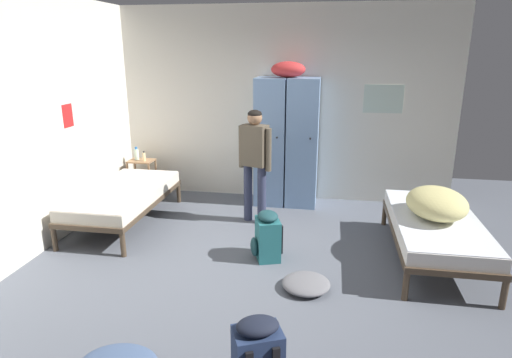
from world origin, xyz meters
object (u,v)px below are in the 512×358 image
(shelf_unit, at_px, (142,174))
(bed_left_rear, at_px, (124,196))
(bed_right, at_px, (435,227))
(person_traveler, at_px, (255,156))
(locker_bank, at_px, (287,140))
(lotion_bottle, at_px, (144,157))
(backpack_navy, at_px, (257,356))
(bedding_heap, at_px, (437,203))
(water_bottle, at_px, (136,154))
(clothes_pile_grey, at_px, (306,284))
(backpack_teal, at_px, (267,236))

(shelf_unit, height_order, bed_left_rear, shelf_unit)
(bed_right, height_order, person_traveler, person_traveler)
(shelf_unit, height_order, person_traveler, person_traveler)
(locker_bank, bearing_deg, shelf_unit, -179.21)
(bed_right, relative_size, bed_left_rear, 1.00)
(bed_right, distance_m, lotion_bottle, 4.27)
(backpack_navy, bearing_deg, bed_right, 54.72)
(bedding_heap, distance_m, water_bottle, 4.41)
(shelf_unit, distance_m, person_traveler, 2.17)
(backpack_navy, bearing_deg, person_traveler, 100.28)
(bed_right, xyz_separation_m, bedding_heap, (-0.01, 0.02, 0.27))
(bed_right, relative_size, clothes_pile_grey, 4.03)
(bedding_heap, height_order, lotion_bottle, bedding_heap)
(bed_right, height_order, backpack_teal, backpack_teal)
(person_traveler, height_order, lotion_bottle, person_traveler)
(bed_right, bearing_deg, locker_bank, 138.95)
(bedding_heap, height_order, backpack_teal, bedding_heap)
(locker_bank, distance_m, water_bottle, 2.37)
(person_traveler, relative_size, backpack_teal, 2.73)
(locker_bank, bearing_deg, lotion_bottle, -178.14)
(shelf_unit, xyz_separation_m, backpack_teal, (2.26, -1.84, -0.09))
(bedding_heap, height_order, water_bottle, bedding_heap)
(locker_bank, bearing_deg, backpack_teal, -90.33)
(water_bottle, xyz_separation_m, clothes_pile_grey, (2.81, -2.43, -0.60))
(clothes_pile_grey, bearing_deg, person_traveler, 115.91)
(lotion_bottle, bearing_deg, locker_bank, 1.86)
(lotion_bottle, bearing_deg, shelf_unit, 150.26)
(locker_bank, relative_size, clothes_pile_grey, 4.39)
(person_traveler, bearing_deg, backpack_teal, -73.12)
(person_traveler, bearing_deg, shelf_unit, 157.91)
(bed_left_rear, height_order, clothes_pile_grey, bed_left_rear)
(water_bottle, bearing_deg, lotion_bottle, -21.80)
(backpack_teal, bearing_deg, backpack_navy, -83.43)
(backpack_navy, bearing_deg, water_bottle, 124.03)
(person_traveler, xyz_separation_m, clothes_pile_grey, (0.79, -1.63, -0.85))
(bed_left_rear, relative_size, person_traveler, 1.27)
(locker_bank, bearing_deg, water_bottle, -179.72)
(locker_bank, bearing_deg, backpack_navy, -86.80)
(backpack_navy, bearing_deg, bed_left_rear, 130.38)
(bed_right, bearing_deg, person_traveler, 160.66)
(person_traveler, distance_m, backpack_navy, 3.10)
(locker_bank, bearing_deg, bed_left_rear, -149.64)
(bedding_heap, xyz_separation_m, backpack_teal, (-1.80, -0.32, -0.39))
(bed_left_rear, bearing_deg, bedding_heap, -5.43)
(bed_left_rear, bearing_deg, water_bottle, 105.75)
(shelf_unit, xyz_separation_m, water_bottle, (-0.08, 0.02, 0.31))
(locker_bank, distance_m, person_traveler, 0.88)
(backpack_teal, relative_size, backpack_navy, 1.00)
(water_bottle, distance_m, lotion_bottle, 0.16)
(water_bottle, xyz_separation_m, backpack_teal, (2.34, -1.86, -0.40))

